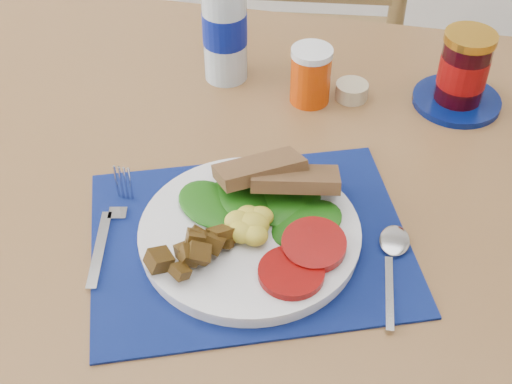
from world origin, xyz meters
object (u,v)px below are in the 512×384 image
(water_bottle, at_px, (224,18))
(jam_on_saucer, at_px, (463,74))
(chair_far, at_px, (309,24))
(breakfast_plate, at_px, (245,231))
(juice_glass, at_px, (311,77))

(water_bottle, distance_m, jam_on_saucer, 0.39)
(chair_far, distance_m, jam_on_saucer, 0.62)
(chair_far, distance_m, water_bottle, 0.57)
(water_bottle, bearing_deg, jam_on_saucer, 0.26)
(water_bottle, bearing_deg, breakfast_plate, -72.65)
(jam_on_saucer, bearing_deg, chair_far, 122.68)
(water_bottle, distance_m, juice_glass, 0.17)
(breakfast_plate, xyz_separation_m, jam_on_saucer, (0.27, 0.38, 0.03))
(breakfast_plate, bearing_deg, jam_on_saucer, 30.34)
(chair_far, bearing_deg, water_bottle, 74.29)
(breakfast_plate, height_order, juice_glass, juice_glass)
(chair_far, xyz_separation_m, water_bottle, (-0.08, -0.49, 0.27))
(breakfast_plate, distance_m, juice_glass, 0.34)
(water_bottle, xyz_separation_m, juice_glass, (0.15, -0.04, -0.07))
(chair_far, relative_size, water_bottle, 4.60)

